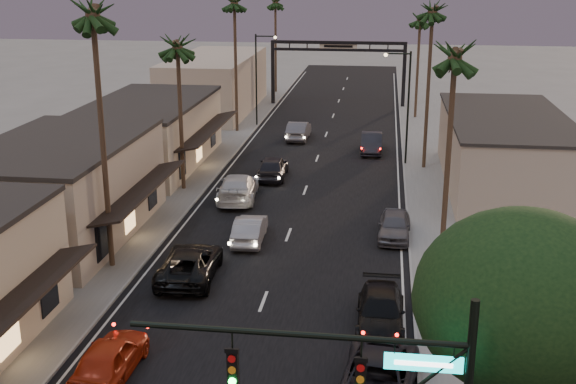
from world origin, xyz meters
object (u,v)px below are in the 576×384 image
(oncoming_silver, at_px, (250,229))
(curbside_near, at_px, (377,381))
(palm_ra, at_px, (456,49))
(streetlight_right, at_px, (405,99))
(oncoming_pickup, at_px, (190,263))
(palm_rc, at_px, (420,16))
(arch, at_px, (338,57))
(curbside_black, at_px, (380,311))
(corner_tree, at_px, (525,309))
(streetlight_left, at_px, (259,72))
(palm_rb, at_px, (433,6))
(palm_lc, at_px, (177,40))
(palm_lb, at_px, (92,7))
(oncoming_red, at_px, (110,358))

(oncoming_silver, xyz_separation_m, curbside_near, (7.53, -15.18, 0.05))
(palm_ra, xyz_separation_m, curbside_near, (-3.14, -12.50, -10.64))
(streetlight_right, relative_size, oncoming_pickup, 1.54)
(streetlight_right, relative_size, palm_rc, 0.74)
(palm_rc, bearing_deg, streetlight_right, -95.05)
(arch, xyz_separation_m, curbside_black, (5.52, -52.76, -4.79))
(corner_tree, xyz_separation_m, oncoming_pickup, (-13.61, 13.74, -5.17))
(streetlight_left, height_order, palm_rb, palm_rb)
(streetlight_right, distance_m, curbside_near, 33.83)
(palm_lc, bearing_deg, oncoming_pickup, -73.22)
(corner_tree, distance_m, palm_lc, 34.09)
(streetlight_right, relative_size, palm_ra, 0.68)
(oncoming_pickup, xyz_separation_m, oncoming_silver, (2.06, 5.50, -0.06))
(corner_tree, distance_m, streetlight_right, 37.64)
(palm_rc, bearing_deg, palm_lb, -112.27)
(arch, height_order, palm_rb, palm_rb)
(oncoming_silver, distance_m, curbside_black, 12.12)
(corner_tree, height_order, palm_lb, palm_lb)
(corner_tree, height_order, palm_lc, palm_lc)
(curbside_near, xyz_separation_m, curbside_black, (0.06, 5.73, -0.06))
(palm_rb, height_order, oncoming_red, palm_rb)
(arch, distance_m, oncoming_red, 58.60)
(corner_tree, relative_size, palm_lb, 0.58)
(arch, xyz_separation_m, curbside_near, (5.46, -58.49, -4.73))
(oncoming_silver, bearing_deg, corner_tree, 118.53)
(corner_tree, distance_m, curbside_near, 7.71)
(palm_rb, xyz_separation_m, oncoming_silver, (-10.67, -17.31, -11.67))
(curbside_black, bearing_deg, streetlight_right, 87.05)
(streetlight_left, xyz_separation_m, oncoming_pickup, (2.79, -36.81, -4.52))
(corner_tree, distance_m, arch, 63.26)
(palm_rc, height_order, oncoming_pickup, palm_rc)
(palm_lb, bearing_deg, curbside_black, -18.64)
(palm_lb, distance_m, palm_rb, 27.94)
(oncoming_red, bearing_deg, palm_rc, -103.60)
(streetlight_left, relative_size, palm_rb, 0.63)
(palm_rc, bearing_deg, oncoming_pickup, -106.56)
(palm_ra, bearing_deg, palm_rc, 90.00)
(streetlight_right, xyz_separation_m, curbside_black, (-1.40, -27.76, -4.58))
(arch, bearing_deg, palm_lc, -104.20)
(palm_rc, bearing_deg, streetlight_left, -158.86)
(oncoming_red, relative_size, oncoming_pickup, 0.81)
(palm_lb, height_order, oncoming_pickup, palm_lb)
(palm_lc, distance_m, curbside_black, 25.41)
(streetlight_left, xyz_separation_m, oncoming_red, (2.13, -46.21, -4.52))
(streetlight_right, relative_size, streetlight_left, 1.00)
(arch, xyz_separation_m, oncoming_red, (-4.79, -58.21, -4.73))
(palm_ra, relative_size, oncoming_red, 2.79)
(corner_tree, distance_m, streetlight_left, 53.15)
(streetlight_left, distance_m, oncoming_red, 46.48)
(palm_lc, distance_m, palm_ra, 20.99)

